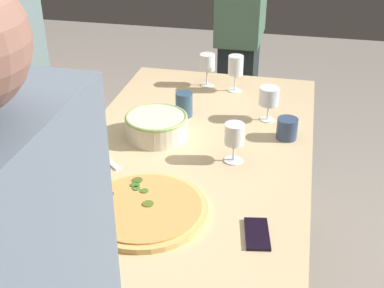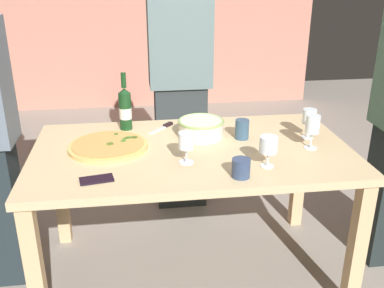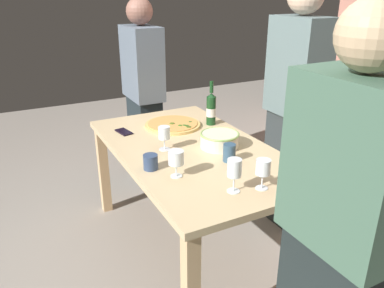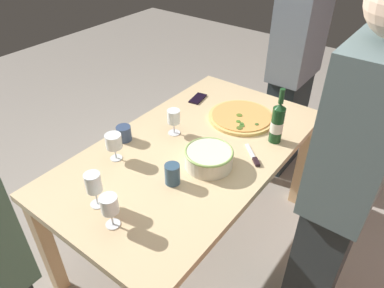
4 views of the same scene
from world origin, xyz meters
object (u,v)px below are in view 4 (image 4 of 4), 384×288
at_px(cup_amber, 124,133).
at_px(person_guest_left, 343,191).
at_px(pizza, 241,117).
at_px(pizza_knife, 254,158).
at_px(wine_glass_by_bottle, 93,183).
at_px(cell_phone, 198,99).
at_px(person_host, 293,73).
at_px(serving_bowl, 209,157).
at_px(wine_glass_near_pizza, 114,142).
at_px(wine_glass_far_left, 174,118).
at_px(wine_glass_far_right, 110,206).
at_px(wine_bottle, 277,122).
at_px(dining_table, 192,161).
at_px(cup_ceramic, 172,174).

distance_m(cup_amber, person_guest_left, 1.15).
xyz_separation_m(pizza, pizza_knife, (0.30, 0.26, -0.01)).
height_order(wine_glass_by_bottle, cell_phone, wine_glass_by_bottle).
xyz_separation_m(wine_glass_by_bottle, person_host, (-1.68, 0.17, -0.06)).
height_order(serving_bowl, wine_glass_by_bottle, wine_glass_by_bottle).
height_order(wine_glass_near_pizza, cup_amber, wine_glass_near_pizza).
relative_size(wine_glass_by_bottle, pizza_knife, 1.11).
relative_size(wine_glass_far_left, cell_phone, 1.05).
height_order(wine_glass_far_right, pizza_knife, wine_glass_far_right).
distance_m(pizza, wine_glass_by_bottle, 1.03).
xyz_separation_m(wine_bottle, cup_amber, (0.50, -0.67, -0.08)).
distance_m(serving_bowl, wine_glass_far_right, 0.57).
height_order(wine_glass_by_bottle, wine_glass_far_left, wine_glass_by_bottle).
bearing_deg(cup_amber, wine_glass_near_pizza, 30.98).
height_order(pizza, cup_amber, cup_amber).
bearing_deg(wine_bottle, person_guest_left, 52.25).
distance_m(wine_bottle, wine_glass_far_left, 0.57).
height_order(serving_bowl, pizza_knife, serving_bowl).
bearing_deg(wine_glass_far_left, wine_glass_near_pizza, -14.12).
xyz_separation_m(dining_table, wine_glass_far_right, (0.63, 0.06, 0.20)).
distance_m(pizza, serving_bowl, 0.50).
height_order(dining_table, wine_glass_far_left, wine_glass_far_left).
xyz_separation_m(pizza, wine_bottle, (0.09, 0.27, 0.11)).
xyz_separation_m(dining_table, person_guest_left, (0.03, 0.79, 0.24)).
bearing_deg(pizza_knife, cell_phone, -118.91).
relative_size(wine_glass_by_bottle, cell_phone, 1.21).
bearing_deg(pizza, wine_glass_near_pizza, -23.43).
xyz_separation_m(serving_bowl, wine_bottle, (-0.40, 0.17, 0.07)).
height_order(wine_bottle, wine_glass_far_left, wine_bottle).
xyz_separation_m(cup_ceramic, person_host, (-1.36, -0.01, 0.01)).
distance_m(wine_bottle, cup_ceramic, 0.66).
height_order(dining_table, wine_glass_near_pizza, wine_glass_near_pizza).
relative_size(cell_phone, person_host, 0.09).
bearing_deg(serving_bowl, pizza_knife, 140.25).
xyz_separation_m(wine_glass_far_right, pizza_knife, (-0.75, 0.25, -0.10)).
bearing_deg(wine_bottle, person_host, -162.60).
height_order(cup_ceramic, person_host, person_host).
bearing_deg(pizza_knife, wine_bottle, 176.56).
bearing_deg(dining_table, person_guest_left, 88.00).
distance_m(wine_glass_near_pizza, cup_amber, 0.18).
relative_size(wine_glass_far_left, cup_ceramic, 1.43).
bearing_deg(wine_glass_by_bottle, pizza, 172.23).
height_order(dining_table, person_host, person_host).
height_order(wine_bottle, person_host, person_host).
height_order(wine_glass_far_left, wine_glass_far_right, wine_glass_far_right).
distance_m(dining_table, pizza, 0.44).
xyz_separation_m(wine_glass_by_bottle, wine_glass_far_left, (-0.64, -0.09, -0.02)).
height_order(wine_glass_near_pizza, cell_phone, wine_glass_near_pizza).
height_order(dining_table, person_guest_left, person_guest_left).
height_order(wine_glass_by_bottle, pizza_knife, wine_glass_by_bottle).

